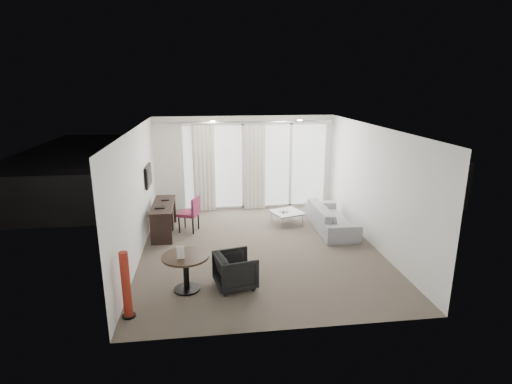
{
  "coord_description": "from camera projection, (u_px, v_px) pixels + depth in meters",
  "views": [
    {
      "loc": [
        -1.11,
        -7.97,
        3.48
      ],
      "look_at": [
        0.0,
        0.6,
        1.1
      ],
      "focal_mm": 28.0,
      "sensor_mm": 36.0,
      "label": 1
    }
  ],
  "objects": [
    {
      "name": "menu_card",
      "position": [
        181.0,
        255.0,
        6.62
      ],
      "size": [
        0.12,
        0.03,
        0.22
      ],
      "primitive_type": null,
      "rotation": [
        0.0,
        0.0,
        0.09
      ],
      "color": "white",
      "rests_on": "round_table"
    },
    {
      "name": "desk",
      "position": [
        164.0,
        219.0,
        9.45
      ],
      "size": [
        0.48,
        1.55,
        0.73
      ],
      "primitive_type": null,
      "color": "black",
      "rests_on": "floor"
    },
    {
      "name": "wall_front",
      "position": [
        290.0,
        247.0,
        5.47
      ],
      "size": [
        5.0,
        0.0,
        2.6
      ],
      "primitive_type": "cube",
      "color": "silver",
      "rests_on": "ground"
    },
    {
      "name": "terrace_slab",
      "position": [
        250.0,
        194.0,
        13.04
      ],
      "size": [
        5.6,
        3.0,
        0.12
      ],
      "primitive_type": "cube",
      "color": "#4D4D50",
      "rests_on": "ground"
    },
    {
      "name": "downlight_a",
      "position": [
        213.0,
        121.0,
        9.41
      ],
      "size": [
        0.12,
        0.12,
        0.02
      ],
      "primitive_type": "cylinder",
      "color": "#FFE0B2",
      "rests_on": "ceiling"
    },
    {
      "name": "window_panel",
      "position": [
        256.0,
        166.0,
        11.26
      ],
      "size": [
        4.0,
        0.02,
        2.38
      ],
      "primitive_type": null,
      "color": "white",
      "rests_on": "ground"
    },
    {
      "name": "round_table",
      "position": [
        186.0,
        273.0,
        6.85
      ],
      "size": [
        0.81,
        0.81,
        0.65
      ],
      "primitive_type": null,
      "rotation": [
        0.0,
        0.0,
        -0.01
      ],
      "color": "black",
      "rests_on": "floor"
    },
    {
      "name": "magazine",
      "position": [
        284.0,
        209.0,
        10.17
      ],
      "size": [
        0.27,
        0.3,
        0.01
      ],
      "primitive_type": null,
      "rotation": [
        0.0,
        0.0,
        -0.34
      ],
      "color": "gray",
      "rests_on": "coffee_table"
    },
    {
      "name": "wall_left",
      "position": [
        137.0,
        195.0,
        8.03
      ],
      "size": [
        0.0,
        6.0,
        2.6
      ],
      "primitive_type": "cube",
      "color": "silver",
      "rests_on": "ground"
    },
    {
      "name": "tub_armchair",
      "position": [
        235.0,
        270.0,
        6.97
      ],
      "size": [
        0.81,
        0.79,
        0.62
      ],
      "primitive_type": "imported",
      "rotation": [
        0.0,
        0.0,
        1.79
      ],
      "color": "black",
      "rests_on": "floor"
    },
    {
      "name": "ceiling",
      "position": [
        260.0,
        128.0,
        7.99
      ],
      "size": [
        5.0,
        6.0,
        0.0
      ],
      "primitive_type": "cube",
      "color": "white",
      "rests_on": "ground"
    },
    {
      "name": "rattan_chair_b",
      "position": [
        286.0,
        177.0,
        13.27
      ],
      "size": [
        0.65,
        0.65,
        0.87
      ],
      "primitive_type": null,
      "rotation": [
        0.0,
        0.0,
        0.09
      ],
      "color": "#492A1A",
      "rests_on": "terrace_slab"
    },
    {
      "name": "desk_chair",
      "position": [
        189.0,
        214.0,
        9.57
      ],
      "size": [
        0.59,
        0.58,
        0.86
      ],
      "primitive_type": null,
      "rotation": [
        0.0,
        0.0,
        -0.36
      ],
      "color": "maroon",
      "rests_on": "floor"
    },
    {
      "name": "red_lamp",
      "position": [
        126.0,
        285.0,
        6.0
      ],
      "size": [
        0.24,
        0.24,
        1.07
      ],
      "primitive_type": "cylinder",
      "rotation": [
        0.0,
        0.0,
        -0.15
      ],
      "color": "maroon",
      "rests_on": "floor"
    },
    {
      "name": "rattan_table",
      "position": [
        295.0,
        189.0,
        12.62
      ],
      "size": [
        0.54,
        0.54,
        0.46
      ],
      "primitive_type": null,
      "rotation": [
        0.0,
        0.0,
        0.2
      ],
      "color": "#492A1A",
      "rests_on": "terrace_slab"
    },
    {
      "name": "downlight_b",
      "position": [
        300.0,
        120.0,
        9.67
      ],
      "size": [
        0.12,
        0.12,
        0.02
      ],
      "primitive_type": "cylinder",
      "color": "#FFE0B2",
      "rests_on": "ceiling"
    },
    {
      "name": "sofa",
      "position": [
        331.0,
        217.0,
        9.73
      ],
      "size": [
        0.8,
        2.06,
        0.6
      ],
      "primitive_type": "imported",
      "rotation": [
        0.0,
        0.0,
        1.57
      ],
      "color": "gray",
      "rests_on": "floor"
    },
    {
      "name": "curtain_left",
      "position": [
        204.0,
        169.0,
        10.92
      ],
      "size": [
        0.6,
        0.2,
        2.38
      ],
      "primitive_type": null,
      "color": "silver",
      "rests_on": "ground"
    },
    {
      "name": "curtain_track",
      "position": [
        245.0,
        122.0,
        10.73
      ],
      "size": [
        4.8,
        0.04,
        0.04
      ],
      "primitive_type": null,
      "color": "#B2B2B7",
      "rests_on": "ceiling"
    },
    {
      "name": "window_frame",
      "position": [
        256.0,
        166.0,
        11.24
      ],
      "size": [
        4.1,
        0.06,
        2.44
      ],
      "primitive_type": null,
      "color": "white",
      "rests_on": "ground"
    },
    {
      "name": "tv",
      "position": [
        148.0,
        176.0,
        9.41
      ],
      "size": [
        0.05,
        0.8,
        0.5
      ],
      "primitive_type": null,
      "color": "black",
      "rests_on": "wall_left"
    },
    {
      "name": "remote",
      "position": [
        283.0,
        211.0,
        10.03
      ],
      "size": [
        0.08,
        0.15,
        0.02
      ],
      "primitive_type": null,
      "rotation": [
        0.0,
        0.0,
        -0.25
      ],
      "color": "black",
      "rests_on": "coffee_table"
    },
    {
      "name": "balustrade",
      "position": [
        245.0,
        169.0,
        14.28
      ],
      "size": [
        5.5,
        0.06,
        1.05
      ],
      "primitive_type": null,
      "color": "#B2B2B7",
      "rests_on": "terrace_slab"
    },
    {
      "name": "floor",
      "position": [
        260.0,
        248.0,
        8.68
      ],
      "size": [
        5.0,
        6.0,
        0.0
      ],
      "primitive_type": "cube",
      "color": "brown",
      "rests_on": "ground"
    },
    {
      "name": "curtain_right",
      "position": [
        255.0,
        167.0,
        11.09
      ],
      "size": [
        0.6,
        0.2,
        2.38
      ],
      "primitive_type": null,
      "color": "silver",
      "rests_on": "ground"
    },
    {
      "name": "wall_right",
      "position": [
        374.0,
        186.0,
        8.65
      ],
      "size": [
        0.0,
        6.0,
        2.6
      ],
      "primitive_type": "cube",
      "color": "silver",
      "rests_on": "ground"
    },
    {
      "name": "rattan_chair_a",
      "position": [
        266.0,
        181.0,
        12.88
      ],
      "size": [
        0.54,
        0.54,
        0.79
      ],
      "primitive_type": null,
      "rotation": [
        0.0,
        0.0,
        0.0
      ],
      "color": "#492A1A",
      "rests_on": "terrace_slab"
    },
    {
      "name": "coffee_table",
      "position": [
        287.0,
        218.0,
        10.14
      ],
      "size": [
        0.9,
        0.9,
        0.32
      ],
      "primitive_type": null,
      "rotation": [
        0.0,
        0.0,
        0.32
      ],
      "color": "gray",
      "rests_on": "floor"
    }
  ]
}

